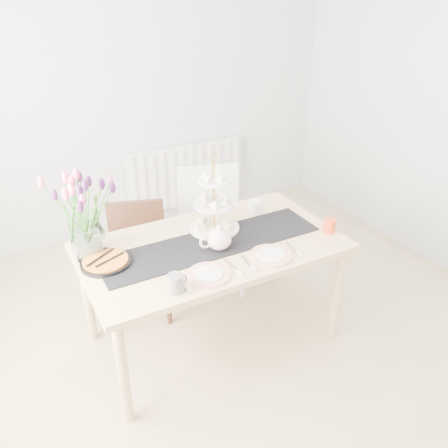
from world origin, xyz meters
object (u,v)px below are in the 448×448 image
chair_brown (139,251)px  teapot (219,239)px  plate_right (271,256)px  cream_jug (255,207)px  mug_orange (330,226)px  cake_stand (214,211)px  dining_table (212,255)px  chair_white (212,220)px  mug_grey (175,283)px  tulip_vase (81,200)px  tart_tin (106,262)px  plate_left (208,275)px  radiator (186,175)px

chair_brown → teapot: bearing=-46.9°
teapot → plate_right: bearing=-38.3°
cream_jug → mug_orange: same height
cream_jug → plate_right: cream_jug is taller
cake_stand → cream_jug: (0.36, 0.09, -0.09)m
dining_table → chair_white: 0.70m
chair_brown → mug_grey: size_ratio=7.98×
dining_table → tulip_vase: bearing=159.2°
cake_stand → tart_tin: cake_stand is taller
chair_brown → cream_jug: (0.75, -0.34, 0.32)m
chair_white → dining_table: bearing=-101.3°
chair_white → plate_right: chair_white is taller
dining_table → chair_white: chair_white is taller
cake_stand → cream_jug: size_ratio=5.33×
cream_jug → chair_brown: bearing=167.6°
chair_white → cake_stand: bearing=-99.3°
tart_tin → mug_orange: 1.41m
plate_left → tart_tin: bearing=140.9°
cake_stand → mug_grey: (-0.49, -0.50, -0.09)m
chair_white → plate_left: chair_white is taller
chair_brown → mug_grey: bearing=-77.4°
cake_stand → plate_left: bearing=-120.9°
cake_stand → cream_jug: 0.38m
dining_table → plate_left: 0.35m
cream_jug → plate_right: size_ratio=0.36×
plate_left → radiator: bearing=69.1°
teapot → plate_right: (0.23, -0.21, -0.07)m
dining_table → mug_grey: mug_grey is taller
cake_stand → chair_white: bearing=65.0°
teapot → mug_orange: teapot is taller
dining_table → mug_grey: size_ratio=15.67×
mug_grey → plate_right: (0.63, 0.05, -0.04)m
chair_white → mug_grey: 1.21m
cream_jug → plate_left: size_ratio=0.37×
teapot → mug_orange: size_ratio=2.64×
radiator → cream_jug: (-0.16, -1.52, 0.35)m
radiator → mug_grey: (-1.00, -2.10, 0.35)m
cake_stand → mug_orange: bearing=-30.6°
chair_brown → cake_stand: size_ratio=1.70×
tulip_vase → mug_grey: size_ratio=6.25×
mug_grey → dining_table: bearing=27.5°
chair_white → chair_brown: bearing=-161.2°
tulip_vase → plate_right: tulip_vase is taller
tulip_vase → mug_grey: tulip_vase is taller
tart_tin → plate_right: (0.88, -0.38, -0.01)m
chair_white → cake_stand: cake_stand is taller
teapot → plate_left: bearing=-125.6°
plate_right → dining_table: bearing=129.3°
tart_tin → mug_grey: 0.50m
chair_white → teapot: size_ratio=3.96×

